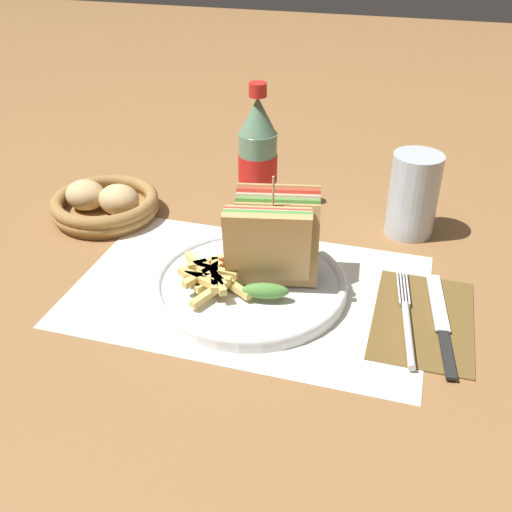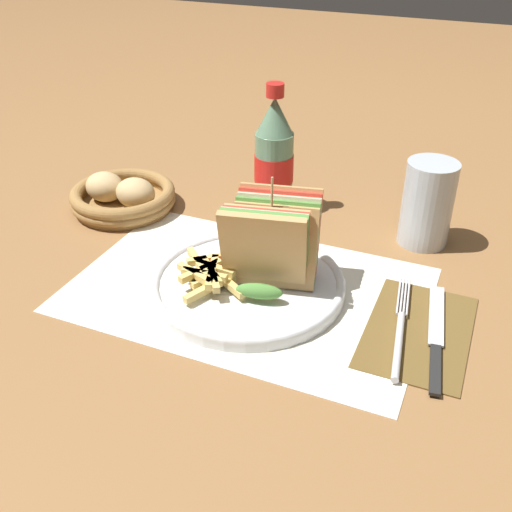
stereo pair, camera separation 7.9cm
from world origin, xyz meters
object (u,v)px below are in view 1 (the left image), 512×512
Objects in this scene: club_sandwich at (272,241)px; fork at (407,323)px; glass_near at (413,195)px; bread_basket at (105,204)px; knife at (441,322)px; plate_main at (252,283)px; coke_bottle_near at (258,157)px.

fork is at bearing -12.95° from club_sandwich.
club_sandwich reaches higher than glass_near.
glass_near is 0.75× the size of bread_basket.
fork is 0.98× the size of knife.
club_sandwich is 0.85× the size of bread_basket.
glass_near reaches higher than fork.
knife is (0.22, -0.02, -0.06)m from club_sandwich.
bread_basket is (-0.31, 0.12, -0.05)m from club_sandwich.
glass_near reaches higher than bread_basket.
bread_basket is at bearing 155.47° from plate_main.
coke_bottle_near is 1.21× the size of bread_basket.
coke_bottle_near is (-0.26, 0.26, 0.08)m from fork.
club_sandwich is 0.20m from fork.
club_sandwich is at bearing -20.67° from bread_basket.
coke_bottle_near is at bearing 110.73° from club_sandwich.
fork is 1.55× the size of glass_near.
plate_main reaches higher than fork.
club_sandwich reaches higher than knife.
plate_main is 0.07m from club_sandwich.
plate_main is at bearing -24.53° from bread_basket.
fork is 0.38m from coke_bottle_near.
plate_main is at bearing -149.94° from club_sandwich.
glass_near is 0.48m from bread_basket.
coke_bottle_near is 0.25m from glass_near.
plate_main is 0.24m from knife.
club_sandwich is at bearing -129.20° from glass_near.
plate_main is 0.29m from glass_near.
fork is 0.25m from glass_near.
plate_main is at bearing -131.14° from glass_near.
plate_main is 1.30× the size of fork.
bread_basket reaches higher than fork.
plate_main is 1.76× the size of club_sandwich.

